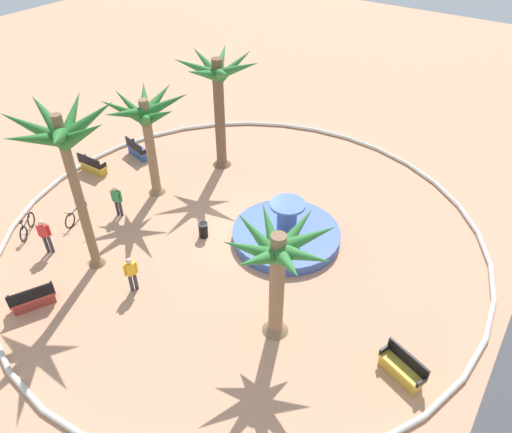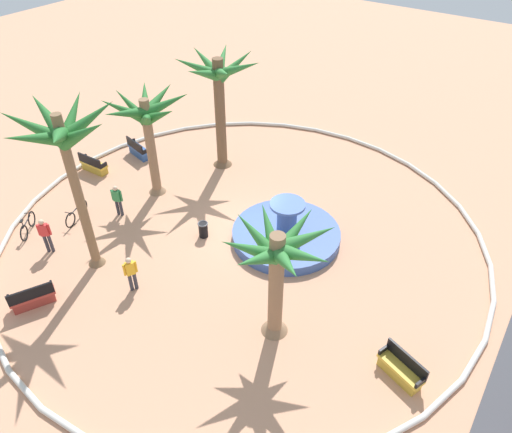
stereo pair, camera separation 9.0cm
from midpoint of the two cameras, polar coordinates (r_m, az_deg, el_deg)
ground_plane at (r=21.25m, az=-1.39°, el=-1.91°), size 80.00×80.00×0.00m
plaza_curb at (r=21.19m, az=-1.40°, el=-1.70°), size 20.93×20.93×0.20m
fountain at (r=20.77m, az=3.74°, el=-2.06°), size 4.69×4.69×1.92m
palm_tree_near_fountain at (r=23.97m, az=-4.36°, el=15.26°), size 4.16×4.23×6.04m
palm_tree_by_curb at (r=17.72m, az=-21.80°, el=7.96°), size 4.05×4.12×6.94m
palm_tree_mid_plaza at (r=22.31m, az=-12.83°, el=11.30°), size 4.16×3.91×5.16m
palm_tree_far_side at (r=14.93m, az=2.72°, el=-5.13°), size 3.76×3.73×4.66m
bench_east at (r=16.72m, az=17.04°, el=-17.10°), size 1.01×1.68×1.00m
bench_west at (r=19.74m, az=-24.96°, el=-8.85°), size 1.66×1.16×1.00m
bench_north at (r=27.24m, az=-13.75°, el=7.65°), size 0.86×1.67×1.00m
bench_southeast at (r=26.51m, az=-18.71°, el=5.75°), size 0.57×1.62×1.00m
trash_bin at (r=20.93m, az=-6.20°, el=-1.53°), size 0.46×0.46×0.73m
bicycle_red_frame at (r=23.19m, az=-20.53°, el=0.39°), size 1.64×0.68×0.94m
bicycle_by_lamppost at (r=23.27m, az=-25.50°, el=-0.99°), size 1.40×1.10×0.94m
person_cyclist_helmet at (r=22.61m, az=-16.11°, el=2.02°), size 0.31×0.50×1.60m
person_cyclist_photo at (r=21.50m, az=-23.74°, el=-1.93°), size 0.37×0.43×1.69m
person_pedestrian_stroll at (r=18.70m, az=-14.58°, el=-6.45°), size 0.48×0.34×1.62m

